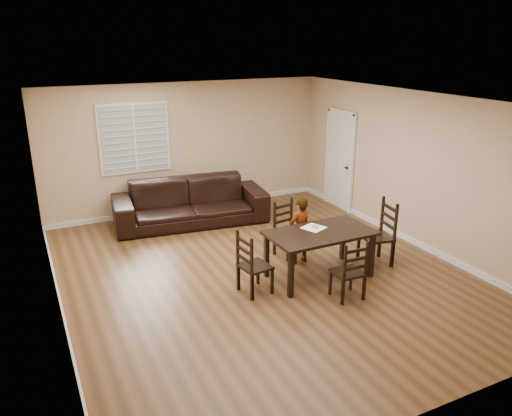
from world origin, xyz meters
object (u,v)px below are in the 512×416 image
(chair_near, at_px, (285,230))
(sofa, at_px, (190,202))
(chair_far, at_px, (352,274))
(donut, at_px, (315,226))
(chair_left, at_px, (249,267))
(dining_table, at_px, (320,237))
(child, at_px, (300,231))
(chair_right, at_px, (383,235))

(chair_near, xyz_separation_m, sofa, (-0.97, 2.13, 0.00))
(chair_far, height_order, donut, chair_far)
(chair_near, bearing_deg, donut, -98.13)
(chair_left, bearing_deg, dining_table, -96.33)
(chair_near, bearing_deg, chair_far, -100.52)
(dining_table, height_order, child, child)
(dining_table, relative_size, donut, 15.36)
(chair_near, xyz_separation_m, child, (0.03, -0.43, 0.13))
(sofa, bearing_deg, child, -61.79)
(chair_right, bearing_deg, donut, -89.20)
(sofa, bearing_deg, chair_far, -68.91)
(chair_near, height_order, chair_right, chair_right)
(chair_right, xyz_separation_m, donut, (-1.21, 0.19, 0.29))
(child, bearing_deg, chair_left, 17.40)
(chair_far, height_order, chair_right, chair_right)
(dining_table, bearing_deg, child, 90.00)
(chair_far, relative_size, chair_left, 0.95)
(donut, bearing_deg, dining_table, -95.75)
(chair_near, distance_m, child, 0.45)
(chair_left, relative_size, chair_right, 0.88)
(donut, bearing_deg, child, 93.45)
(chair_right, height_order, child, child)
(donut, bearing_deg, sofa, 109.06)
(chair_right, height_order, sofa, chair_right)
(chair_far, relative_size, chair_right, 0.84)
(chair_far, distance_m, chair_left, 1.47)
(chair_left, height_order, child, child)
(chair_near, height_order, sofa, chair_near)
(child, height_order, donut, child)
(dining_table, height_order, sofa, sofa)
(chair_left, xyz_separation_m, sofa, (0.21, 3.17, 0.00))
(child, bearing_deg, donut, 84.20)
(dining_table, height_order, chair_right, chair_right)
(chair_near, height_order, donut, chair_near)
(dining_table, xyz_separation_m, chair_left, (-1.22, -0.03, -0.23))
(chair_left, relative_size, sofa, 0.32)
(chair_near, bearing_deg, dining_table, -99.77)
(chair_left, distance_m, chair_right, 2.45)
(donut, bearing_deg, chair_left, -170.48)
(dining_table, bearing_deg, chair_left, -179.34)
(chair_near, xyz_separation_m, chair_far, (0.04, -1.86, -0.02))
(donut, height_order, sofa, sofa)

